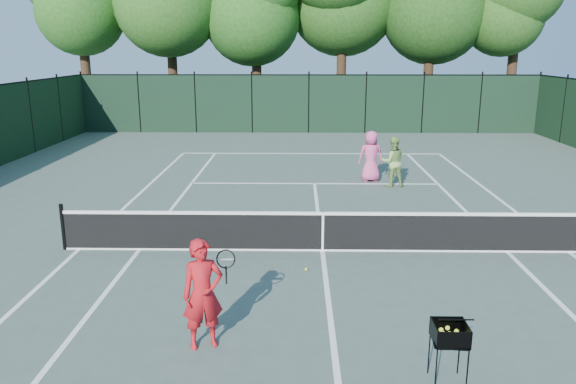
{
  "coord_description": "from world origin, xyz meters",
  "views": [
    {
      "loc": [
        -0.56,
        -11.83,
        4.41
      ],
      "look_at": [
        -0.79,
        1.0,
        1.1
      ],
      "focal_mm": 35.0,
      "sensor_mm": 36.0,
      "label": 1
    }
  ],
  "objects_px": {
    "coach": "(203,294)",
    "player_green": "(393,162)",
    "ball_hopper": "(450,334)",
    "loose_ball_midcourt": "(306,269)",
    "player_pink": "(371,156)"
  },
  "relations": [
    {
      "from": "coach",
      "to": "player_green",
      "type": "xyz_separation_m",
      "value": [
        4.48,
        10.22,
        -0.03
      ]
    },
    {
      "from": "coach",
      "to": "ball_hopper",
      "type": "relative_size",
      "value": 1.97
    },
    {
      "from": "ball_hopper",
      "to": "loose_ball_midcourt",
      "type": "bearing_deg",
      "value": 121.33
    },
    {
      "from": "ball_hopper",
      "to": "loose_ball_midcourt",
      "type": "xyz_separation_m",
      "value": [
        -1.86,
        3.88,
        -0.69
      ]
    },
    {
      "from": "player_green",
      "to": "loose_ball_midcourt",
      "type": "bearing_deg",
      "value": 61.19
    },
    {
      "from": "coach",
      "to": "ball_hopper",
      "type": "height_order",
      "value": "coach"
    },
    {
      "from": "coach",
      "to": "player_green",
      "type": "distance_m",
      "value": 11.16
    },
    {
      "from": "player_green",
      "to": "player_pink",
      "type": "bearing_deg",
      "value": -57.53
    },
    {
      "from": "coach",
      "to": "loose_ball_midcourt",
      "type": "bearing_deg",
      "value": 40.63
    },
    {
      "from": "player_green",
      "to": "ball_hopper",
      "type": "height_order",
      "value": "player_green"
    },
    {
      "from": "ball_hopper",
      "to": "loose_ball_midcourt",
      "type": "height_order",
      "value": "ball_hopper"
    },
    {
      "from": "player_pink",
      "to": "ball_hopper",
      "type": "height_order",
      "value": "player_pink"
    },
    {
      "from": "coach",
      "to": "player_pink",
      "type": "distance_m",
      "value": 11.63
    },
    {
      "from": "coach",
      "to": "ball_hopper",
      "type": "distance_m",
      "value": 3.56
    },
    {
      "from": "player_pink",
      "to": "ball_hopper",
      "type": "distance_m",
      "value": 11.88
    }
  ]
}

